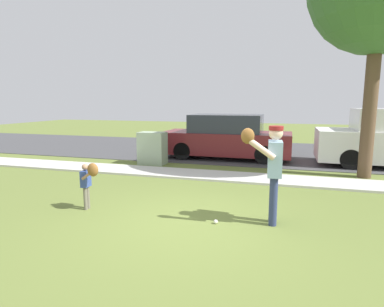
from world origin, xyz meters
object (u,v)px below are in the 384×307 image
baseball (216,222)px  parked_suv_maroon (226,137)px  person_adult (272,164)px  utility_cabinet (152,148)px  person_child (88,179)px

baseball → parked_suv_maroon: (-1.05, 6.60, 0.75)m
person_adult → baseball: bearing=12.8°
baseball → utility_cabinet: 5.76m
person_child → baseball: person_child is taller
person_adult → utility_cabinet: person_adult is taller
utility_cabinet → parked_suv_maroon: parked_suv_maroon is taller
person_adult → parked_suv_maroon: (-1.96, 6.33, -0.28)m
person_adult → baseball: 1.41m
person_adult → person_child: bearing=0.4°
person_adult → baseball: person_adult is taller
parked_suv_maroon → utility_cabinet: bearing=-139.6°
person_adult → utility_cabinet: size_ratio=1.56×
person_child → baseball: (2.55, -0.01, -0.60)m
person_child → utility_cabinet: (-0.69, 4.73, -0.09)m
person_child → utility_cabinet: utility_cabinet is taller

